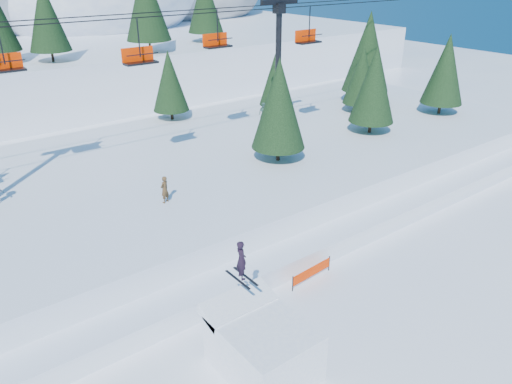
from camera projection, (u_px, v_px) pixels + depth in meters
ground at (310, 364)px, 20.80m from camera, size 160.00×160.00×0.00m
mid_shelf at (126, 192)px, 33.24m from camera, size 70.00×22.00×2.50m
berm at (207, 267)px, 26.33m from camera, size 70.00×6.00×1.10m
jump_kicker at (262, 344)px, 20.14m from camera, size 3.22×4.41×5.27m
chairlift at (124, 68)px, 30.33m from camera, size 46.00×3.21×10.28m
conifer_stand at (105, 112)px, 30.82m from camera, size 63.49×17.96×8.77m
distant_skiers at (82, 173)px, 30.90m from camera, size 29.88×10.13×1.63m
banner_near at (312, 272)px, 25.98m from camera, size 2.85×0.28×0.90m
banner_far at (339, 230)px, 29.97m from camera, size 2.85×0.31×0.90m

